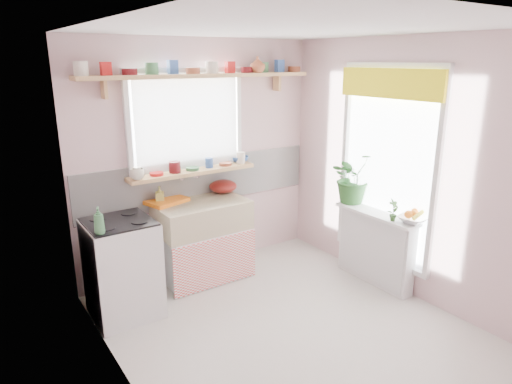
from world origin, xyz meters
TOP-DOWN VIEW (x-y plane):
  - room at (0.66, 0.86)m, footprint 3.20×3.20m
  - sink_unit at (-0.15, 1.29)m, footprint 0.95×0.65m
  - cooker at (-1.10, 1.05)m, footprint 0.58×0.58m
  - radiator_ledge at (1.30, 0.20)m, footprint 0.22×0.95m
  - windowsill at (-0.15, 1.48)m, footprint 1.40×0.22m
  - pine_shelf at (0.00, 1.47)m, footprint 2.52×0.24m
  - shelf_crockery at (-0.04, 1.47)m, footprint 2.47×0.11m
  - sill_crockery at (-0.17, 1.48)m, footprint 1.35×0.11m
  - dish_tray at (-0.46, 1.50)m, footprint 0.47×0.40m
  - colander at (0.22, 1.50)m, footprint 0.37×0.37m
  - jade_plant at (1.33, 0.60)m, footprint 0.54×0.48m
  - fruit_bowl at (1.33, -0.20)m, footprint 0.30×0.30m
  - herb_pot at (1.21, -0.06)m, footprint 0.12×0.08m
  - soap_bottle_sink at (-0.52, 1.50)m, footprint 0.11×0.11m
  - sill_cup at (-0.77, 1.42)m, footprint 0.14×0.14m
  - sill_bowl at (0.47, 1.54)m, footprint 0.26×0.26m
  - shelf_vase at (0.63, 1.41)m, footprint 0.18×0.18m
  - cooker_bottle at (-1.32, 0.83)m, footprint 0.11×0.12m
  - fruit at (1.34, -0.19)m, footprint 0.20×0.14m

SIDE VIEW (x-z plane):
  - radiator_ledge at x=1.30m, z-range 0.01..0.78m
  - sink_unit at x=-0.15m, z-range -0.13..0.99m
  - cooker at x=-1.10m, z-range 0.00..0.92m
  - fruit_bowl at x=1.33m, z-range 0.78..0.84m
  - fruit at x=1.34m, z-range 0.82..0.92m
  - dish_tray at x=-0.46m, z-range 0.85..0.89m
  - herb_pot at x=1.21m, z-range 0.78..1.00m
  - colander at x=0.22m, z-range 0.85..0.99m
  - soap_bottle_sink at x=-0.52m, z-range 0.85..1.03m
  - cooker_bottle at x=-1.32m, z-range 0.92..1.14m
  - jade_plant at x=1.33m, z-range 0.77..1.34m
  - windowsill at x=-0.15m, z-range 1.12..1.16m
  - sill_bowl at x=0.47m, z-range 1.16..1.22m
  - sill_cup at x=-0.77m, z-range 1.16..1.27m
  - sill_crockery at x=-0.17m, z-range 1.16..1.28m
  - room at x=0.66m, z-range -0.23..2.97m
  - pine_shelf at x=0.00m, z-range 2.10..2.14m
  - shelf_crockery at x=-0.04m, z-range 2.13..2.25m
  - shelf_vase at x=0.63m, z-range 2.14..2.31m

